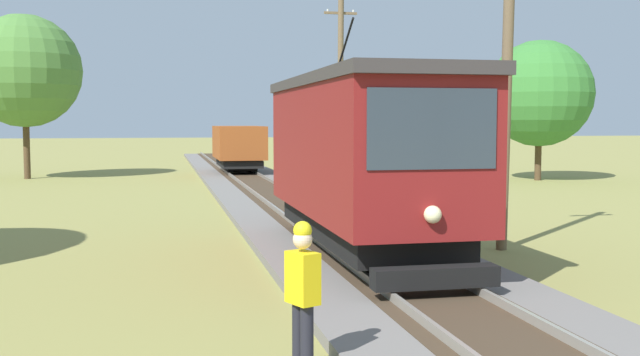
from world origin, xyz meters
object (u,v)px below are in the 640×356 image
(freight_car, at_px, (239,146))
(tree_right_near, at_px, (540,94))
(utility_pole_near_tram, at_px, (507,58))
(tree_left_far, at_px, (24,71))
(red_tram, at_px, (363,155))
(track_worker, at_px, (303,292))
(utility_pole_mid, at_px, (340,88))

(freight_car, distance_m, tree_right_near, 15.50)
(utility_pole_near_tram, distance_m, tree_left_far, 27.99)
(utility_pole_near_tram, distance_m, tree_right_near, 20.84)
(tree_right_near, bearing_deg, freight_car, 156.38)
(red_tram, bearing_deg, tree_left_far, 113.30)
(red_tram, relative_size, tree_right_near, 1.25)
(freight_car, height_order, tree_right_near, tree_right_near)
(utility_pole_near_tram, height_order, tree_left_far, utility_pole_near_tram)
(freight_car, xyz_separation_m, track_worker, (-2.57, -31.25, -0.57))
(utility_pole_near_tram, height_order, track_worker, utility_pole_near_tram)
(utility_pole_near_tram, relative_size, tree_right_near, 1.23)
(freight_car, bearing_deg, utility_pole_near_tram, -81.98)
(utility_pole_mid, bearing_deg, utility_pole_near_tram, -90.00)
(utility_pole_near_tram, relative_size, tree_left_far, 1.02)
(utility_pole_near_tram, height_order, utility_pole_mid, utility_pole_mid)
(red_tram, bearing_deg, utility_pole_near_tram, 6.81)
(utility_pole_near_tram, xyz_separation_m, tree_right_near, (10.60, 17.94, -0.05))
(red_tram, bearing_deg, freight_car, 90.01)
(red_tram, distance_m, utility_pole_near_tram, 4.00)
(red_tram, relative_size, tree_left_far, 1.04)
(red_tram, height_order, tree_left_far, tree_left_far)
(red_tram, distance_m, utility_pole_mid, 16.25)
(track_worker, height_order, tree_left_far, tree_left_far)
(track_worker, bearing_deg, red_tram, -134.26)
(utility_pole_mid, xyz_separation_m, tree_left_far, (-13.99, 8.88, 1.08))
(red_tram, xyz_separation_m, utility_pole_near_tram, (3.39, 0.40, 2.08))
(utility_pole_mid, distance_m, tree_left_far, 16.61)
(utility_pole_near_tram, distance_m, track_worker, 9.90)
(red_tram, height_order, utility_pole_mid, utility_pole_mid)
(freight_car, relative_size, utility_pole_near_tram, 0.62)
(utility_pole_mid, height_order, tree_left_far, utility_pole_mid)
(track_worker, distance_m, tree_left_far, 32.71)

